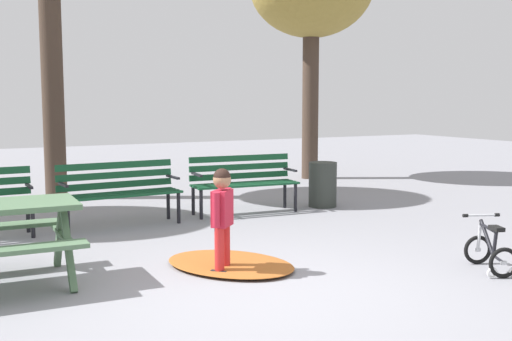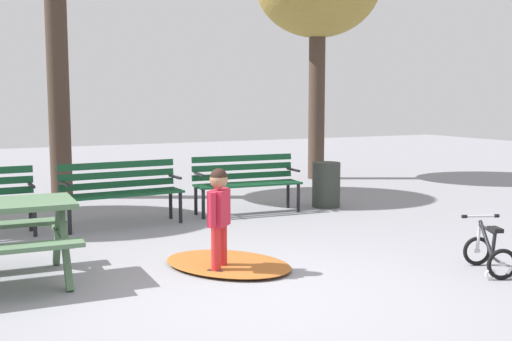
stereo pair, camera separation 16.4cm
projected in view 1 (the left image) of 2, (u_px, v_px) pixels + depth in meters
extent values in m
plane|color=gray|center=(263.00, 295.00, 5.46)|extent=(36.00, 36.00, 0.00)
cube|color=#4C6B4C|center=(68.00, 247.00, 5.70)|extent=(0.08, 0.57, 0.76)
cube|color=#4C6B4C|center=(60.00, 236.00, 6.15)|extent=(0.08, 0.57, 0.76)
cube|color=#4C6B4C|center=(63.00, 235.00, 5.92)|extent=(0.12, 1.10, 0.04)
cylinder|color=black|center=(33.00, 220.00, 7.68)|extent=(0.05, 0.05, 0.44)
cylinder|color=black|center=(28.00, 215.00, 8.00)|extent=(0.05, 0.05, 0.44)
cube|color=black|center=(29.00, 186.00, 7.79)|extent=(0.05, 0.40, 0.03)
cube|color=#144728|center=(117.00, 193.00, 8.46)|extent=(1.60, 0.15, 0.03)
cube|color=#144728|center=(120.00, 194.00, 8.35)|extent=(1.60, 0.15, 0.03)
cube|color=#144728|center=(123.00, 195.00, 8.25)|extent=(1.60, 0.15, 0.03)
cube|color=#144728|center=(126.00, 196.00, 8.15)|extent=(1.60, 0.15, 0.03)
cube|color=#144728|center=(116.00, 185.00, 8.48)|extent=(1.60, 0.13, 0.09)
cube|color=#144728|center=(116.00, 175.00, 8.46)|extent=(1.60, 0.13, 0.09)
cube|color=#144728|center=(115.00, 165.00, 8.45)|extent=(1.60, 0.13, 0.09)
cylinder|color=black|center=(179.00, 207.00, 8.57)|extent=(0.05, 0.05, 0.44)
cylinder|color=black|center=(168.00, 204.00, 8.88)|extent=(0.05, 0.05, 0.44)
cube|color=black|center=(173.00, 177.00, 8.68)|extent=(0.06, 0.40, 0.03)
cylinder|color=black|center=(68.00, 218.00, 7.81)|extent=(0.05, 0.05, 0.44)
cylinder|color=black|center=(61.00, 214.00, 8.12)|extent=(0.05, 0.05, 0.44)
cube|color=black|center=(63.00, 185.00, 7.92)|extent=(0.06, 0.40, 0.03)
cube|color=#144728|center=(241.00, 183.00, 9.44)|extent=(1.60, 0.18, 0.03)
cube|color=#144728|center=(244.00, 184.00, 9.33)|extent=(1.60, 0.18, 0.03)
cube|color=#144728|center=(247.00, 185.00, 9.22)|extent=(1.60, 0.18, 0.03)
cube|color=#144728|center=(250.00, 186.00, 9.11)|extent=(1.60, 0.18, 0.03)
cube|color=#144728|center=(240.00, 176.00, 9.46)|extent=(1.60, 0.16, 0.09)
cube|color=#144728|center=(240.00, 167.00, 9.45)|extent=(1.60, 0.16, 0.09)
cube|color=#144728|center=(240.00, 158.00, 9.43)|extent=(1.60, 0.16, 0.09)
cylinder|color=black|center=(295.00, 197.00, 9.46)|extent=(0.05, 0.05, 0.44)
cylinder|color=black|center=(285.00, 194.00, 9.78)|extent=(0.05, 0.05, 0.44)
cube|color=black|center=(290.00, 170.00, 9.57)|extent=(0.07, 0.40, 0.03)
cylinder|color=black|center=(201.00, 204.00, 8.85)|extent=(0.05, 0.05, 0.44)
cylinder|color=black|center=(193.00, 200.00, 9.18)|extent=(0.05, 0.05, 0.44)
cube|color=black|center=(197.00, 174.00, 8.97)|extent=(0.07, 0.40, 0.03)
cylinder|color=red|center=(225.00, 248.00, 6.18)|extent=(0.09, 0.09, 0.48)
cube|color=black|center=(226.00, 269.00, 6.20)|extent=(0.18, 0.18, 0.06)
cylinder|color=red|center=(219.00, 252.00, 6.02)|extent=(0.09, 0.09, 0.48)
cube|color=black|center=(220.00, 273.00, 6.04)|extent=(0.18, 0.18, 0.06)
cube|color=#B71E33|center=(222.00, 208.00, 6.05)|extent=(0.28, 0.28, 0.35)
sphere|color=#996B4C|center=(222.00, 180.00, 6.02)|extent=(0.18, 0.18, 0.18)
sphere|color=black|center=(222.00, 177.00, 6.01)|extent=(0.17, 0.17, 0.17)
cylinder|color=#B71E33|center=(228.00, 204.00, 6.20)|extent=(0.07, 0.07, 0.33)
cylinder|color=#B71E33|center=(216.00, 210.00, 5.89)|extent=(0.07, 0.07, 0.33)
torus|color=black|center=(478.00, 250.00, 6.47)|extent=(0.29, 0.14, 0.30)
cylinder|color=silver|center=(478.00, 250.00, 6.47)|extent=(0.06, 0.06, 0.04)
torus|color=black|center=(504.00, 263.00, 5.96)|extent=(0.29, 0.14, 0.30)
cylinder|color=silver|center=(504.00, 263.00, 5.96)|extent=(0.06, 0.06, 0.04)
torus|color=white|center=(492.00, 273.00, 5.96)|extent=(0.11, 0.06, 0.11)
cylinder|color=black|center=(487.00, 237.00, 6.27)|extent=(0.14, 0.30, 0.32)
cylinder|color=black|center=(495.00, 243.00, 6.12)|extent=(0.06, 0.08, 0.27)
cylinder|color=black|center=(498.00, 259.00, 6.06)|extent=(0.10, 0.20, 0.05)
cylinder|color=silver|center=(479.00, 235.00, 6.43)|extent=(0.06, 0.08, 0.32)
cylinder|color=black|center=(488.00, 228.00, 6.24)|extent=(0.14, 0.31, 0.05)
cube|color=black|center=(497.00, 228.00, 6.08)|extent=(0.14, 0.19, 0.04)
cylinder|color=silver|center=(481.00, 215.00, 6.39)|extent=(0.33, 0.14, 0.02)
cylinder|color=black|center=(465.00, 216.00, 6.37)|extent=(0.06, 0.05, 0.04)
cylinder|color=black|center=(497.00, 215.00, 6.41)|extent=(0.06, 0.05, 0.04)
ellipsoid|color=#9E5623|center=(230.00, 263.00, 6.38)|extent=(1.54, 1.71, 0.07)
cylinder|color=#2D332D|center=(323.00, 184.00, 9.88)|extent=(0.44, 0.44, 0.71)
cylinder|color=#423328|center=(52.00, 75.00, 10.56)|extent=(0.36, 0.36, 4.18)
cylinder|color=#423328|center=(310.00, 104.00, 13.24)|extent=(0.34, 0.34, 3.16)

